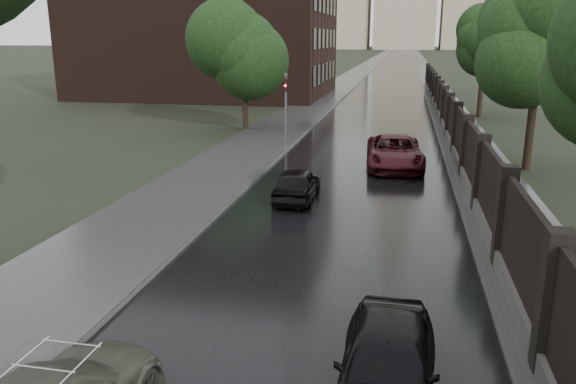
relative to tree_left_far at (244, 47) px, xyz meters
The scene contains 11 objects.
road 160.29m from the tree_left_far, 87.14° to the left, with size 8.00×420.00×0.02m, color black.
sidewalk_left 160.10m from the tree_left_far, 89.28° to the left, with size 4.00×420.00×0.16m, color #2D2D2D.
verge_right 160.65m from the tree_left_far, 85.18° to the left, with size 3.00×420.00×0.08m, color #2D2D2D.
fence_right 13.44m from the tree_left_far, ahead, with size 0.45×75.72×2.70m.
tree_left_far is the anchor object (origin of this frame).
tree_right_b 17.45m from the tree_left_far, 27.30° to the right, with size 4.08×4.08×7.01m.
tree_right_c 18.45m from the tree_left_far, 32.83° to the left, with size 4.08×4.08×7.01m.
traffic_light 6.84m from the tree_left_far, 53.53° to the right, with size 0.16×0.32×4.00m.
hatchback_left 16.85m from the tree_left_far, 67.49° to the right, with size 1.44×3.57×1.22m, color black.
car_right_near 28.57m from the tree_left_far, 69.54° to the right, with size 1.61×4.00×1.36m, color black.
car_right_far 13.86m from the tree_left_far, 42.89° to the right, with size 2.45×5.31×1.48m, color #330B11.
Camera 1 is at (1.90, -4.57, 5.80)m, focal length 35.00 mm.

